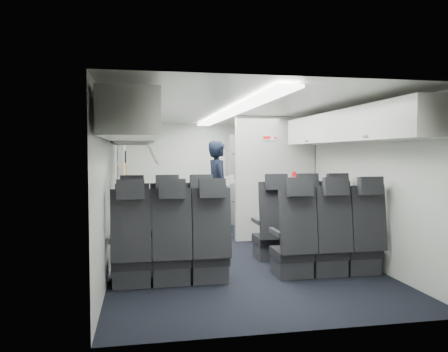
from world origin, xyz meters
name	(u,v)px	position (x,y,z in m)	size (l,w,h in m)	color
cabin_shell	(229,179)	(0.00, 0.00, 1.12)	(3.41, 6.01, 2.16)	black
seat_row_front	(236,233)	(0.00, -0.53, 0.40)	(3.33, 0.56, 1.24)	black
seat_row_mid	(253,246)	(0.00, -1.43, 0.40)	(3.33, 0.56, 1.24)	black
overhead_bin_left_rear	(131,118)	(-1.40, -2.00, 1.86)	(0.53, 1.80, 0.40)	white
overhead_bin_left_front_open	(131,137)	(-1.44, -0.25, 1.74)	(0.64, 1.70, 0.72)	#9E9E93
overhead_bin_right_rear	(388,122)	(1.40, -2.00, 1.86)	(0.53, 1.80, 0.40)	white
overhead_bin_right_front	(323,130)	(1.40, -0.25, 1.86)	(0.53, 1.70, 0.40)	white
bulkhead_partition	(275,179)	(0.98, 0.80, 1.08)	(1.40, 0.15, 2.13)	silver
galley_unit	(247,179)	(0.95, 2.72, 0.95)	(0.85, 0.52, 1.90)	#939399
boarding_door	(122,184)	(-1.64, 1.55, 0.95)	(0.12, 1.27, 1.86)	silver
flight_attendant	(218,188)	(0.08, 1.39, 0.87)	(0.64, 0.42, 1.75)	black
carry_on_bag	(136,132)	(-1.37, -0.03, 1.82)	(0.38, 0.27, 0.23)	black
papers	(229,180)	(0.27, 1.34, 1.02)	(0.22, 0.02, 0.16)	white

